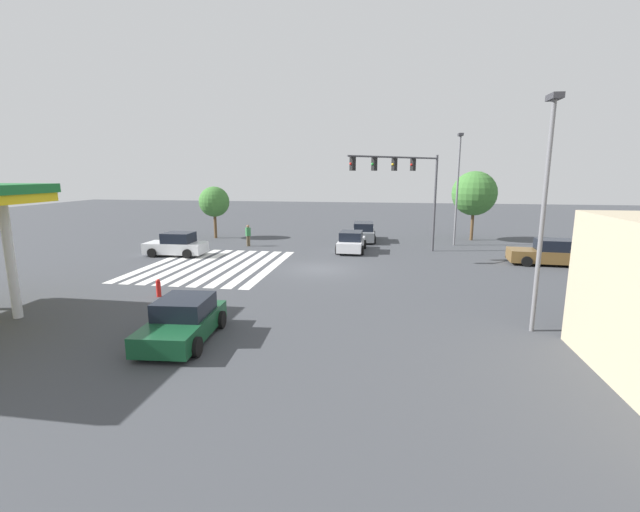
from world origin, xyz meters
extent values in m
plane|color=#3D3F44|center=(0.00, 0.00, 0.00)|extent=(119.94, 119.94, 0.00)
cube|color=silver|center=(0.00, -10.69, 0.00)|extent=(10.55, 0.60, 0.01)
cube|color=silver|center=(0.00, -9.74, 0.00)|extent=(10.55, 0.60, 0.01)
cube|color=silver|center=(0.00, -8.79, 0.00)|extent=(10.55, 0.60, 0.01)
cube|color=silver|center=(0.00, -7.84, 0.00)|extent=(10.55, 0.60, 0.01)
cube|color=silver|center=(0.00, -6.89, 0.00)|extent=(10.55, 0.60, 0.01)
cube|color=silver|center=(0.00, -5.94, 0.00)|extent=(10.55, 0.60, 0.01)
cube|color=silver|center=(0.00, -4.99, 0.00)|extent=(10.55, 0.60, 0.01)
cube|color=silver|center=(0.00, -4.04, 0.00)|extent=(10.55, 0.60, 0.01)
cube|color=silver|center=(0.00, -3.09, 0.00)|extent=(10.55, 0.60, 0.01)
cylinder|color=#47474C|center=(-7.41, 7.41, 3.54)|extent=(0.18, 0.18, 7.07)
cylinder|color=#47474C|center=(-4.44, 4.44, 6.82)|extent=(6.02, 6.02, 0.12)
cube|color=black|center=(-5.63, 5.63, 6.35)|extent=(0.40, 0.40, 0.84)
sphere|color=red|center=(-5.51, 5.51, 6.35)|extent=(0.16, 0.16, 0.16)
cube|color=black|center=(-4.34, 4.34, 6.35)|extent=(0.40, 0.40, 0.84)
sphere|color=gold|center=(-4.23, 4.23, 6.35)|extent=(0.16, 0.16, 0.16)
cube|color=black|center=(-3.05, 3.05, 6.35)|extent=(0.40, 0.40, 0.84)
sphere|color=green|center=(-2.94, 2.94, 6.35)|extent=(0.16, 0.16, 0.16)
cube|color=black|center=(-1.76, 1.76, 6.35)|extent=(0.40, 0.40, 0.84)
sphere|color=red|center=(-1.65, 1.65, 6.35)|extent=(0.16, 0.16, 0.16)
cube|color=#144728|center=(11.94, -2.98, 0.52)|extent=(4.34, 2.22, 0.67)
cube|color=black|center=(11.67, -3.00, 1.16)|extent=(2.11, 1.85, 0.62)
cylinder|color=black|center=(13.16, -1.91, 0.33)|extent=(0.68, 0.27, 0.66)
cylinder|color=black|center=(13.31, -3.85, 0.33)|extent=(0.68, 0.27, 0.66)
cylinder|color=black|center=(10.56, -2.12, 0.33)|extent=(0.68, 0.27, 0.66)
cylinder|color=black|center=(10.71, -4.05, 0.33)|extent=(0.68, 0.27, 0.66)
cube|color=silver|center=(-2.73, -10.87, 0.56)|extent=(1.96, 4.22, 0.76)
cube|color=black|center=(-2.74, -10.61, 1.29)|extent=(1.73, 2.02, 0.71)
cylinder|color=black|center=(-1.75, -12.14, 0.32)|extent=(0.23, 0.65, 0.65)
cylinder|color=black|center=(-3.67, -12.18, 0.32)|extent=(0.23, 0.65, 0.65)
cylinder|color=black|center=(-1.80, -9.55, 0.32)|extent=(0.23, 0.65, 0.65)
cylinder|color=black|center=(-3.72, -9.59, 0.32)|extent=(0.23, 0.65, 0.65)
cube|color=silver|center=(-6.33, 1.37, 0.54)|extent=(4.22, 1.82, 0.70)
cube|color=black|center=(-6.06, 1.37, 1.21)|extent=(2.12, 1.61, 0.65)
cylinder|color=black|center=(-7.65, 0.49, 0.34)|extent=(0.69, 0.23, 0.68)
cylinder|color=black|center=(-7.62, 2.29, 0.34)|extent=(0.69, 0.23, 0.68)
cylinder|color=black|center=(-5.05, 0.45, 0.34)|extent=(0.69, 0.23, 0.68)
cylinder|color=black|center=(-5.02, 2.26, 0.34)|extent=(0.69, 0.23, 0.68)
cube|color=gray|center=(-11.44, 1.97, 0.58)|extent=(4.67, 2.03, 0.79)
cube|color=black|center=(-11.17, 1.98, 1.31)|extent=(2.55, 1.74, 0.66)
cylinder|color=black|center=(-12.82, 0.98, 0.34)|extent=(0.69, 0.26, 0.67)
cylinder|color=black|center=(-12.91, 2.81, 0.34)|extent=(0.69, 0.26, 0.67)
cylinder|color=black|center=(-9.98, 1.13, 0.34)|extent=(0.69, 0.26, 0.67)
cylinder|color=black|center=(-10.07, 2.96, 0.34)|extent=(0.69, 0.26, 0.67)
cube|color=brown|center=(-3.61, 14.28, 0.56)|extent=(2.17, 4.94, 0.76)
cube|color=black|center=(-3.59, 14.61, 1.29)|extent=(1.82, 2.32, 0.70)
cylinder|color=black|center=(-2.75, 12.73, 0.33)|extent=(0.26, 0.67, 0.66)
cylinder|color=black|center=(-4.66, 12.85, 0.33)|extent=(0.26, 0.67, 0.66)
cylinder|color=black|center=(-2.56, 15.72, 0.33)|extent=(0.26, 0.67, 0.66)
cylinder|color=black|center=(-4.47, 15.84, 0.33)|extent=(0.26, 0.67, 0.66)
cylinder|color=silver|center=(10.76, -10.77, 2.34)|extent=(0.36, 0.36, 4.68)
cylinder|color=brown|center=(-7.36, -6.95, 0.42)|extent=(0.14, 0.14, 0.83)
cylinder|color=brown|center=(-7.25, -7.06, 0.42)|extent=(0.14, 0.14, 0.83)
cube|color=#337A42|center=(-7.30, -7.01, 1.16)|extent=(0.41, 0.41, 0.66)
sphere|color=#8C6647|center=(-7.30, -7.01, 1.60)|extent=(0.23, 0.23, 0.23)
cylinder|color=slate|center=(-10.38, 9.40, 4.31)|extent=(0.16, 0.16, 8.61)
cube|color=#333338|center=(-10.38, 9.40, 8.71)|extent=(0.80, 0.36, 0.20)
cylinder|color=slate|center=(9.02, 9.48, 4.12)|extent=(0.16, 0.16, 8.24)
cube|color=#333338|center=(9.02, 9.48, 8.34)|extent=(0.80, 0.36, 0.20)
cylinder|color=brown|center=(-13.42, 11.28, 1.22)|extent=(0.26, 0.26, 2.45)
sphere|color=#3D7533|center=(-13.42, 11.28, 4.06)|extent=(3.79, 3.79, 3.79)
cylinder|color=brown|center=(-11.03, -11.32, 1.06)|extent=(0.26, 0.26, 2.13)
sphere|color=#3D7533|center=(-11.03, -11.32, 3.27)|extent=(2.68, 2.68, 2.68)
cylinder|color=red|center=(7.07, -6.66, 0.35)|extent=(0.22, 0.22, 0.70)
sphere|color=red|center=(7.07, -6.66, 0.76)|extent=(0.20, 0.20, 0.20)
camera|label=1|loc=(25.25, 4.05, 5.83)|focal=24.00mm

